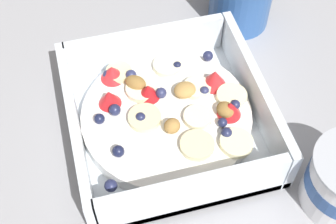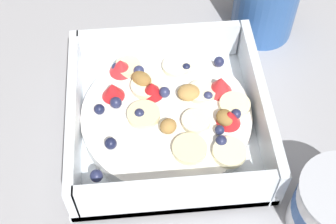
# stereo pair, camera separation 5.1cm
# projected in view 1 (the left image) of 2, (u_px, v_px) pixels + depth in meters

# --- Properties ---
(ground_plane) EXTENTS (2.40, 2.40, 0.00)m
(ground_plane) POSITION_uv_depth(u_px,v_px,m) (165.00, 123.00, 0.54)
(ground_plane) COLOR #9E9EA3
(fruit_bowl) EXTENTS (0.21, 0.21, 0.06)m
(fruit_bowl) POSITION_uv_depth(u_px,v_px,m) (168.00, 116.00, 0.52)
(fruit_bowl) COLOR white
(fruit_bowl) RESTS_ON ground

